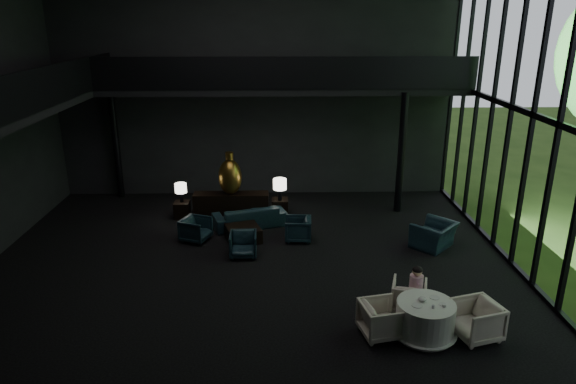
{
  "coord_description": "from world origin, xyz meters",
  "views": [
    {
      "loc": [
        0.71,
        -12.22,
        6.24
      ],
      "look_at": [
        1.0,
        0.5,
        1.9
      ],
      "focal_mm": 32.0,
      "sensor_mm": 36.0,
      "label": 1
    }
  ],
  "objects_px": {
    "console": "(231,204)",
    "dining_chair_west": "(381,317)",
    "table_lamp_right": "(280,185)",
    "dining_table": "(425,321)",
    "bronze_urn": "(230,177)",
    "window_armchair": "(434,230)",
    "dining_chair_east": "(477,317)",
    "lounge_armchair_east": "(298,228)",
    "coffee_table": "(243,234)",
    "lounge_armchair_south": "(243,244)",
    "dining_chair_north": "(409,295)",
    "lounge_armchair_west": "(196,228)",
    "side_table_left": "(182,210)",
    "side_table_right": "(280,207)",
    "table_lamp_left": "(181,189)",
    "sofa": "(249,212)",
    "child": "(416,280)"
  },
  "relations": [
    {
      "from": "console",
      "to": "dining_chair_west",
      "type": "distance_m",
      "value": 7.74
    },
    {
      "from": "table_lamp_right",
      "to": "dining_table",
      "type": "bearing_deg",
      "value": -66.49
    },
    {
      "from": "bronze_urn",
      "to": "dining_chair_west",
      "type": "relative_size",
      "value": 1.63
    },
    {
      "from": "console",
      "to": "window_armchair",
      "type": "relative_size",
      "value": 2.02
    },
    {
      "from": "dining_chair_east",
      "to": "lounge_armchair_east",
      "type": "bearing_deg",
      "value": -161.37
    },
    {
      "from": "dining_chair_east",
      "to": "dining_chair_west",
      "type": "distance_m",
      "value": 1.92
    },
    {
      "from": "bronze_urn",
      "to": "coffee_table",
      "type": "relative_size",
      "value": 1.5
    },
    {
      "from": "console",
      "to": "coffee_table",
      "type": "height_order",
      "value": "console"
    },
    {
      "from": "lounge_armchair_south",
      "to": "dining_chair_north",
      "type": "height_order",
      "value": "dining_chair_north"
    },
    {
      "from": "dining_chair_east",
      "to": "window_armchair",
      "type": "bearing_deg",
      "value": 158.44
    },
    {
      "from": "lounge_armchair_west",
      "to": "dining_chair_north",
      "type": "height_order",
      "value": "lounge_armchair_west"
    },
    {
      "from": "coffee_table",
      "to": "dining_table",
      "type": "height_order",
      "value": "dining_table"
    },
    {
      "from": "lounge_armchair_west",
      "to": "window_armchair",
      "type": "bearing_deg",
      "value": -73.55
    },
    {
      "from": "side_table_left",
      "to": "side_table_right",
      "type": "bearing_deg",
      "value": 1.63
    },
    {
      "from": "bronze_urn",
      "to": "console",
      "type": "bearing_deg",
      "value": 90.0
    },
    {
      "from": "dining_table",
      "to": "dining_chair_east",
      "type": "relative_size",
      "value": 1.39
    },
    {
      "from": "bronze_urn",
      "to": "dining_chair_west",
      "type": "height_order",
      "value": "bronze_urn"
    },
    {
      "from": "table_lamp_left",
      "to": "sofa",
      "type": "xyz_separation_m",
      "value": [
        2.24,
        -0.79,
        -0.52
      ]
    },
    {
      "from": "coffee_table",
      "to": "table_lamp_left",
      "type": "bearing_deg",
      "value": 138.57
    },
    {
      "from": "side_table_right",
      "to": "coffee_table",
      "type": "xyz_separation_m",
      "value": [
        -1.1,
        -1.94,
        -0.08
      ]
    },
    {
      "from": "table_lamp_right",
      "to": "sofa",
      "type": "xyz_separation_m",
      "value": [
        -0.96,
        -0.77,
        -0.63
      ]
    },
    {
      "from": "side_table_right",
      "to": "lounge_armchair_east",
      "type": "bearing_deg",
      "value": -75.39
    },
    {
      "from": "sofa",
      "to": "lounge_armchair_east",
      "type": "xyz_separation_m",
      "value": [
        1.48,
        -1.11,
        -0.09
      ]
    },
    {
      "from": "dining_table",
      "to": "dining_chair_east",
      "type": "height_order",
      "value": "dining_chair_east"
    },
    {
      "from": "bronze_urn",
      "to": "window_armchair",
      "type": "distance_m",
      "value": 6.52
    },
    {
      "from": "side_table_right",
      "to": "dining_chair_east",
      "type": "relative_size",
      "value": 0.6
    },
    {
      "from": "sofa",
      "to": "child",
      "type": "bearing_deg",
      "value": 109.61
    },
    {
      "from": "child",
      "to": "coffee_table",
      "type": "bearing_deg",
      "value": -44.19
    },
    {
      "from": "side_table_left",
      "to": "window_armchair",
      "type": "bearing_deg",
      "value": -18.05
    },
    {
      "from": "dining_chair_east",
      "to": "side_table_right",
      "type": "bearing_deg",
      "value": -166.46
    },
    {
      "from": "lounge_armchair_south",
      "to": "dining_chair_west",
      "type": "distance_m",
      "value": 4.86
    },
    {
      "from": "side_table_left",
      "to": "dining_chair_east",
      "type": "distance_m",
      "value": 9.88
    },
    {
      "from": "side_table_right",
      "to": "dining_chair_north",
      "type": "height_order",
      "value": "dining_chair_north"
    },
    {
      "from": "side_table_right",
      "to": "coffee_table",
      "type": "distance_m",
      "value": 2.23
    },
    {
      "from": "side_table_right",
      "to": "lounge_armchair_south",
      "type": "distance_m",
      "value": 3.18
    },
    {
      "from": "table_lamp_right",
      "to": "window_armchair",
      "type": "distance_m",
      "value": 5.03
    },
    {
      "from": "dining_chair_north",
      "to": "child",
      "type": "distance_m",
      "value": 0.42
    },
    {
      "from": "dining_chair_north",
      "to": "dining_chair_east",
      "type": "xyz_separation_m",
      "value": [
        1.11,
        -1.09,
        0.11
      ]
    },
    {
      "from": "child",
      "to": "dining_chair_north",
      "type": "bearing_deg",
      "value": -25.71
    },
    {
      "from": "bronze_urn",
      "to": "table_lamp_right",
      "type": "bearing_deg",
      "value": -2.74
    },
    {
      "from": "side_table_left",
      "to": "lounge_armchair_west",
      "type": "relative_size",
      "value": 0.7
    },
    {
      "from": "window_armchair",
      "to": "dining_chair_north",
      "type": "bearing_deg",
      "value": 19.01
    },
    {
      "from": "coffee_table",
      "to": "dining_chair_east",
      "type": "xyz_separation_m",
      "value": [
        5.04,
        -4.97,
        0.28
      ]
    },
    {
      "from": "table_lamp_left",
      "to": "lounge_armchair_south",
      "type": "height_order",
      "value": "table_lamp_left"
    },
    {
      "from": "lounge_armchair_south",
      "to": "console",
      "type": "bearing_deg",
      "value": 99.5
    },
    {
      "from": "lounge_armchair_west",
      "to": "coffee_table",
      "type": "distance_m",
      "value": 1.39
    },
    {
      "from": "coffee_table",
      "to": "side_table_left",
      "type": "bearing_deg",
      "value": 138.66
    },
    {
      "from": "sofa",
      "to": "table_lamp_left",
      "type": "bearing_deg",
      "value": -37.73
    },
    {
      "from": "side_table_left",
      "to": "child",
      "type": "bearing_deg",
      "value": -43.25
    },
    {
      "from": "lounge_armchair_south",
      "to": "coffee_table",
      "type": "bearing_deg",
      "value": 92.56
    }
  ]
}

